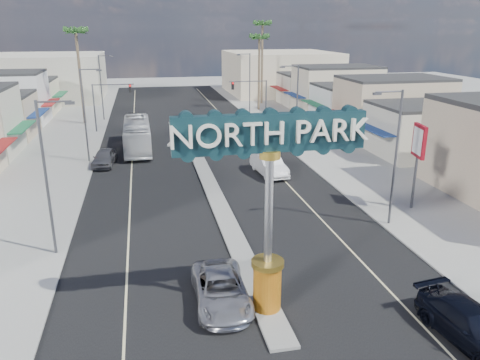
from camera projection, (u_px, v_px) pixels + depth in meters
name	position (u px, v px, depth m)	size (l,w,h in m)	color
ground	(197.00, 156.00, 48.00)	(160.00, 160.00, 0.00)	gray
road	(197.00, 156.00, 48.00)	(20.00, 120.00, 0.01)	black
median_island	(223.00, 214.00, 33.09)	(1.30, 30.00, 0.16)	gray
sidewalk_left	(53.00, 164.00, 45.27)	(8.00, 120.00, 0.12)	gray
sidewalk_right	(325.00, 149.00, 50.69)	(8.00, 120.00, 0.12)	gray
storefront_row_right	(360.00, 101.00, 63.80)	(12.00, 42.00, 6.00)	#B7B29E
backdrop_far_left	(45.00, 77.00, 84.34)	(20.00, 20.00, 8.00)	#B7B29E
backdrop_far_right	(280.00, 73.00, 92.86)	(20.00, 20.00, 8.00)	beige
gateway_sign	(269.00, 192.00, 20.08)	(8.20, 1.50, 9.15)	#BA520E
traffic_signal_left	(109.00, 98.00, 57.90)	(5.09, 0.45, 6.00)	#47474C
traffic_signal_right	(253.00, 94.00, 61.46)	(5.09, 0.45, 6.00)	#47474C
streetlight_l_near	(48.00, 172.00, 25.79)	(2.03, 0.22, 9.00)	#47474C
streetlight_l_mid	(86.00, 111.00, 44.40)	(2.03, 0.22, 9.00)	#47474C
streetlight_l_far	(102.00, 84.00, 64.86)	(2.03, 0.22, 9.00)	#47474C
streetlight_r_near	(394.00, 152.00, 29.83)	(2.03, 0.22, 9.00)	#47474C
streetlight_r_mid	(296.00, 104.00, 48.44)	(2.03, 0.22, 9.00)	#47474C
streetlight_r_far	(249.00, 81.00, 68.90)	(2.03, 0.22, 9.00)	#47474C
palm_left_far	(76.00, 36.00, 60.49)	(2.60, 2.60, 13.10)	brown
palm_right_mid	(259.00, 41.00, 71.39)	(2.60, 2.60, 12.10)	brown
palm_right_far	(263.00, 29.00, 76.80)	(2.60, 2.60, 14.10)	brown
suv_left	(221.00, 290.00, 22.28)	(2.48, 5.39, 1.50)	#AFAFB4
suv_right	(472.00, 326.00, 19.54)	(2.19, 5.39, 1.57)	black
car_parked_left	(104.00, 157.00, 44.62)	(1.87, 4.65, 1.59)	#5C5B60
car_parked_right	(269.00, 165.00, 41.88)	(1.90, 5.44, 1.79)	white
city_bus	(137.00, 135.00, 50.20)	(2.68, 11.47, 3.20)	silver
bank_pylon_sign	(419.00, 146.00, 32.62)	(0.58, 1.93, 6.14)	#47474C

